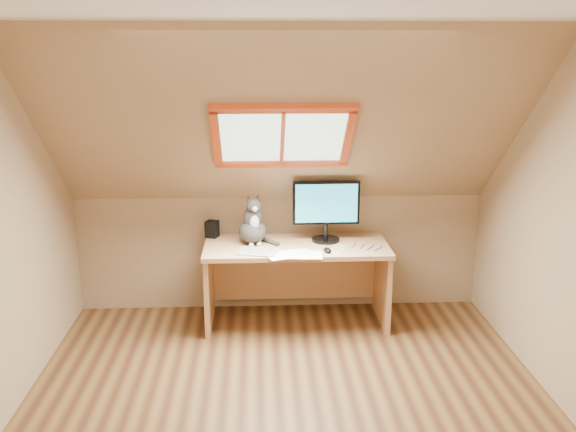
{
  "coord_description": "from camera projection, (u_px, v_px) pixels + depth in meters",
  "views": [
    {
      "loc": [
        -0.18,
        -3.61,
        2.27
      ],
      "look_at": [
        0.04,
        1.0,
        1.03
      ],
      "focal_mm": 40.0,
      "sensor_mm": 36.0,
      "label": 1
    }
  ],
  "objects": [
    {
      "name": "monitor",
      "position": [
        326.0,
        207.0,
        5.26
      ],
      "size": [
        0.55,
        0.23,
        0.51
      ],
      "color": "black",
      "rests_on": "desk"
    },
    {
      "name": "ground",
      "position": [
        289.0,
        413.0,
        4.08
      ],
      "size": [
        3.5,
        3.5,
        0.0
      ],
      "primitive_type": "plane",
      "color": "brown",
      "rests_on": "ground"
    },
    {
      "name": "mouse",
      "position": [
        327.0,
        250.0,
        5.05
      ],
      "size": [
        0.07,
        0.11,
        0.03
      ],
      "primitive_type": "ellipsoid",
      "rotation": [
        0.0,
        0.0,
        0.16
      ],
      "color": "black",
      "rests_on": "desk"
    },
    {
      "name": "papers",
      "position": [
        293.0,
        255.0,
        4.99
      ],
      "size": [
        0.35,
        0.3,
        0.01
      ],
      "color": "white",
      "rests_on": "desk"
    },
    {
      "name": "cables",
      "position": [
        355.0,
        248.0,
        5.15
      ],
      "size": [
        0.51,
        0.26,
        0.01
      ],
      "color": "silver",
      "rests_on": "desk"
    },
    {
      "name": "desk_speaker",
      "position": [
        212.0,
        229.0,
        5.43
      ],
      "size": [
        0.12,
        0.12,
        0.14
      ],
      "primitive_type": "cube",
      "rotation": [
        0.0,
        0.0,
        -0.33
      ],
      "color": "black",
      "rests_on": "desk"
    },
    {
      "name": "graphics_tablet",
      "position": [
        259.0,
        252.0,
        5.04
      ],
      "size": [
        0.33,
        0.28,
        0.01
      ],
      "primitive_type": "cube",
      "rotation": [
        0.0,
        0.0,
        -0.26
      ],
      "color": "#B2B2B7",
      "rests_on": "desk"
    },
    {
      "name": "room_shell",
      "position": [
        290.0,
        198.0,
        3.62
      ],
      "size": [
        3.52,
        3.52,
        2.41
      ],
      "color": "tan",
      "rests_on": "ground"
    },
    {
      "name": "cat",
      "position": [
        253.0,
        225.0,
        5.25
      ],
      "size": [
        0.28,
        0.32,
        0.42
      ],
      "color": "#3C3735",
      "rests_on": "desk"
    },
    {
      "name": "desk",
      "position": [
        296.0,
        267.0,
        5.36
      ],
      "size": [
        1.5,
        0.66,
        0.69
      ],
      "color": "tan",
      "rests_on": "ground"
    }
  ]
}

